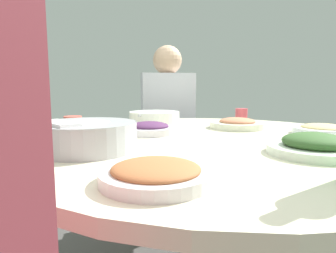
% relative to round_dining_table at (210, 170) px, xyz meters
% --- Properties ---
extents(round_dining_table, '(1.33, 1.33, 0.76)m').
position_rel_round_dining_table_xyz_m(round_dining_table, '(0.00, 0.00, 0.00)').
color(round_dining_table, '#99999E').
rests_on(round_dining_table, ground).
extents(rice_bowl, '(0.28, 0.28, 0.09)m').
position_rel_round_dining_table_xyz_m(rice_bowl, '(-0.41, -0.10, 0.15)').
color(rice_bowl, '#B2B5BA').
rests_on(rice_bowl, round_dining_table).
extents(soup_bowl, '(0.24, 0.24, 0.06)m').
position_rel_round_dining_table_xyz_m(soup_bowl, '(-0.12, 0.46, 0.14)').
color(soup_bowl, white).
rests_on(soup_bowl, round_dining_table).
extents(dish_greens, '(0.24, 0.24, 0.06)m').
position_rel_round_dining_table_xyz_m(dish_greens, '(0.18, -0.29, 0.13)').
color(dish_greens, silver).
rests_on(dish_greens, round_dining_table).
extents(dish_tofu_braise, '(0.21, 0.21, 0.04)m').
position_rel_round_dining_table_xyz_m(dish_tofu_braise, '(-0.27, -0.42, 0.13)').
color(dish_tofu_braise, silver).
rests_on(dish_tofu_braise, round_dining_table).
extents(dish_shrimp, '(0.23, 0.23, 0.05)m').
position_rel_round_dining_table_xyz_m(dish_shrimp, '(0.20, 0.22, 0.13)').
color(dish_shrimp, silver).
rests_on(dish_shrimp, round_dining_table).
extents(dish_eggplant, '(0.21, 0.21, 0.05)m').
position_rel_round_dining_table_xyz_m(dish_eggplant, '(-0.19, 0.16, 0.13)').
color(dish_eggplant, silver).
rests_on(dish_eggplant, round_dining_table).
extents(dish_noodles, '(0.22, 0.22, 0.04)m').
position_rel_round_dining_table_xyz_m(dish_noodles, '(0.45, -0.00, 0.13)').
color(dish_noodles, white).
rests_on(dish_noodles, round_dining_table).
extents(tea_cup_near, '(0.08, 0.08, 0.05)m').
position_rel_round_dining_table_xyz_m(tea_cup_near, '(-0.49, 0.37, 0.14)').
color(tea_cup_near, '#CB5549').
rests_on(tea_cup_near, round_dining_table).
extents(tea_cup_far, '(0.06, 0.06, 0.06)m').
position_rel_round_dining_table_xyz_m(tea_cup_far, '(0.36, 0.49, 0.14)').
color(tea_cup_far, '#BF424C').
rests_on(tea_cup_far, round_dining_table).
extents(stool_for_diner_left, '(0.38, 0.38, 0.44)m').
position_rel_round_dining_table_xyz_m(stool_for_diner_left, '(0.06, 0.97, -0.43)').
color(stool_for_diner_left, brown).
rests_on(stool_for_diner_left, ground).
extents(diner_left, '(0.35, 0.36, 0.76)m').
position_rel_round_dining_table_xyz_m(diner_left, '(0.06, 0.97, 0.11)').
color(diner_left, '#2D333D').
rests_on(diner_left, stool_for_diner_left).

